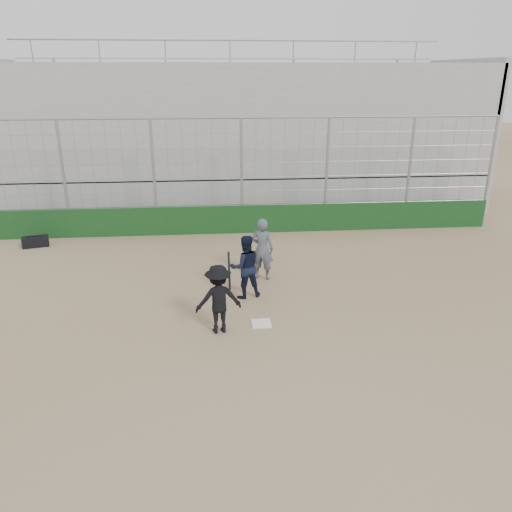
{
  "coord_description": "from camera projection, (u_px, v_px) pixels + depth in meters",
  "views": [
    {
      "loc": [
        -1.04,
        -10.15,
        5.46
      ],
      "look_at": [
        0.0,
        1.4,
        1.15
      ],
      "focal_mm": 35.0,
      "sensor_mm": 36.0,
      "label": 1
    }
  ],
  "objects": [
    {
      "name": "equipment_bag",
      "position": [
        35.0,
        242.0,
        16.46
      ],
      "size": [
        0.88,
        0.55,
        0.39
      ],
      "color": "black",
      "rests_on": "ground"
    },
    {
      "name": "catcher_crouched",
      "position": [
        245.0,
        277.0,
        12.63
      ],
      "size": [
        0.94,
        0.81,
        1.13
      ],
      "color": "black",
      "rests_on": "ground"
    },
    {
      "name": "bleachers",
      "position": [
        234.0,
        133.0,
        21.61
      ],
      "size": [
        20.25,
        6.7,
        6.98
      ],
      "color": "gray",
      "rests_on": "ground"
    },
    {
      "name": "backstop",
      "position": [
        242.0,
        206.0,
        17.67
      ],
      "size": [
        18.1,
        0.25,
        4.04
      ],
      "color": "#103414",
      "rests_on": "ground"
    },
    {
      "name": "home_plate",
      "position": [
        261.0,
        323.0,
        11.46
      ],
      "size": [
        0.44,
        0.44,
        0.02
      ],
      "primitive_type": "cube",
      "color": "white",
      "rests_on": "ground"
    },
    {
      "name": "ground",
      "position": [
        261.0,
        324.0,
        11.47
      ],
      "size": [
        90.0,
        90.0,
        0.0
      ],
      "primitive_type": "plane",
      "color": "brown",
      "rests_on": "ground"
    },
    {
      "name": "umpire",
      "position": [
        262.0,
        252.0,
        13.72
      ],
      "size": [
        0.75,
        0.63,
        1.57
      ],
      "primitive_type": "imported",
      "rotation": [
        0.0,
        0.0,
        2.76
      ],
      "color": "#484E5C",
      "rests_on": "ground"
    },
    {
      "name": "batter_at_plate",
      "position": [
        219.0,
        299.0,
        10.89
      ],
      "size": [
        1.09,
        0.8,
        1.75
      ],
      "color": "black",
      "rests_on": "ground"
    }
  ]
}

